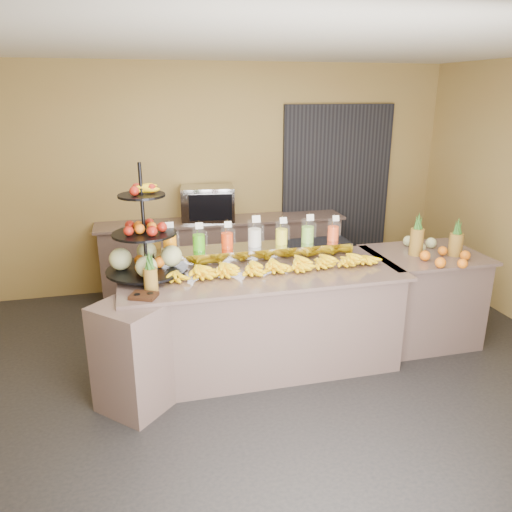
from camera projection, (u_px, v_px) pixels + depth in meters
name	position (u px, v px, depth m)	size (l,w,h in m)	color
ground	(270.00, 380.00, 4.45)	(6.00, 6.00, 0.00)	black
room_envelope	(268.00, 156.00, 4.63)	(6.04, 5.02, 2.82)	olive
buffet_counter	(250.00, 322.00, 4.52)	(2.75, 1.25, 0.93)	gray
right_counter	(421.00, 297.00, 5.07)	(1.08, 0.88, 0.93)	gray
back_ledge	(223.00, 254.00, 6.38)	(3.10, 0.55, 0.93)	gray
pitcher_tray	(255.00, 254.00, 4.68)	(1.85, 0.30, 0.15)	gray
juice_pitcher_orange_a	(170.00, 241.00, 4.44)	(0.13, 0.13, 0.30)	silver
juice_pitcher_green	(199.00, 240.00, 4.50)	(0.12, 0.12, 0.28)	silver
juice_pitcher_orange_b	(227.00, 238.00, 4.56)	(0.11, 0.12, 0.27)	silver
juice_pitcher_milk	(255.00, 235.00, 4.62)	(0.13, 0.14, 0.32)	silver
juice_pitcher_lemon	(281.00, 234.00, 4.68)	(0.12, 0.12, 0.28)	silver
juice_pitcher_lime	(308.00, 232.00, 4.74)	(0.12, 0.13, 0.30)	silver
juice_pitcher_orange_c	(333.00, 231.00, 4.80)	(0.11, 0.11, 0.27)	silver
banana_heap	(274.00, 263.00, 4.42)	(1.96, 0.18, 0.16)	yellow
fruit_stand	(151.00, 248.00, 4.26)	(0.89, 0.89, 0.98)	black
condiment_caddy	(144.00, 296.00, 3.86)	(0.20, 0.15, 0.03)	black
pineapple_left_a	(150.00, 276.00, 3.96)	(0.11, 0.11, 0.35)	brown
pineapple_left_b	(153.00, 246.00, 4.61)	(0.15, 0.15, 0.44)	brown
right_fruit_pile	(440.00, 250.00, 4.74)	(0.50, 0.48, 0.26)	brown
oven_warmer	(208.00, 203.00, 6.13)	(0.64, 0.45, 0.43)	gray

